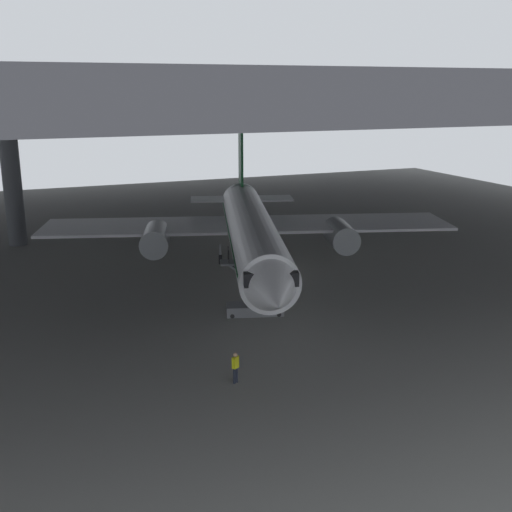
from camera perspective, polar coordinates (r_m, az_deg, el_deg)
ground_plane at (r=52.86m, az=0.91°, el=-1.58°), size 110.00×110.00×0.00m
hangar_structure at (r=63.48m, az=-4.10°, el=14.88°), size 121.00×99.00×15.59m
airplane_main at (r=52.68m, az=-0.46°, el=2.34°), size 37.03×37.44×11.89m
boarding_stairs at (r=43.27m, az=-0.19°, el=-4.39°), size 4.51×2.60×4.75m
crew_worker_near_nose at (r=33.51m, az=-1.90°, el=-9.97°), size 0.49×0.37×1.72m
crew_worker_by_stairs at (r=45.20m, az=-0.21°, el=-3.16°), size 0.26×0.55×1.76m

